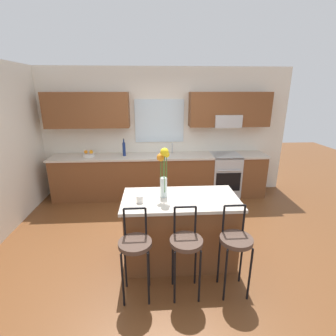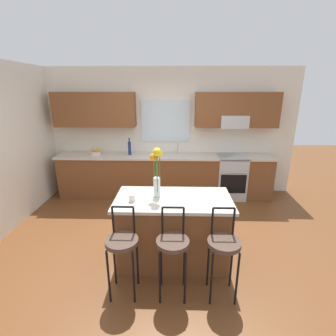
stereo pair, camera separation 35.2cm
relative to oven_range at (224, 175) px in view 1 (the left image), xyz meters
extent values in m
plane|color=brown|center=(-1.41, -1.68, -0.46)|extent=(14.00, 14.00, 0.00)
cube|color=silver|center=(-1.41, 0.38, 0.89)|extent=(5.60, 0.12, 2.70)
cube|color=brown|center=(-2.87, 0.15, 1.39)|extent=(1.68, 0.34, 0.70)
cube|color=brown|center=(0.05, 0.15, 1.39)|extent=(1.68, 0.34, 0.70)
cube|color=silver|center=(-1.41, 0.31, 1.14)|extent=(1.05, 0.03, 0.90)
cube|color=#B7BABC|center=(0.00, 0.12, 1.16)|extent=(0.56, 0.36, 0.26)
cube|color=brown|center=(-1.41, 0.02, -0.02)|extent=(4.50, 0.60, 0.88)
cube|color=beige|center=(-1.41, 0.02, 0.44)|extent=(4.56, 0.64, 0.04)
cube|color=#B7BABC|center=(-1.14, 0.02, 0.39)|extent=(0.54, 0.38, 0.11)
cylinder|color=#B7BABC|center=(-1.14, 0.18, 0.57)|extent=(0.02, 0.02, 0.22)
cylinder|color=#B7BABC|center=(-1.14, 0.12, 0.68)|extent=(0.02, 0.12, 0.02)
cube|color=#B7BABC|center=(0.00, 0.00, 0.00)|extent=(0.60, 0.60, 0.92)
cube|color=black|center=(0.00, -0.29, -0.06)|extent=(0.52, 0.02, 0.40)
cylinder|color=#B7BABC|center=(0.00, -0.33, 0.20)|extent=(0.50, 0.02, 0.02)
cube|color=brown|center=(-1.22, -2.14, -0.02)|extent=(1.41, 0.70, 0.88)
cube|color=beige|center=(-1.22, -2.14, 0.44)|extent=(1.49, 0.78, 0.04)
cylinder|color=black|center=(-1.90, -2.89, -0.13)|extent=(0.02, 0.02, 0.66)
cylinder|color=black|center=(-1.63, -2.89, -0.13)|extent=(0.02, 0.02, 0.66)
cylinder|color=black|center=(-1.90, -2.62, -0.13)|extent=(0.02, 0.02, 0.66)
cylinder|color=black|center=(-1.63, -2.62, -0.13)|extent=(0.02, 0.02, 0.66)
cylinder|color=#4C382D|center=(-1.77, -2.75, 0.23)|extent=(0.36, 0.36, 0.05)
cylinder|color=black|center=(-1.89, -2.62, 0.41)|extent=(0.02, 0.02, 0.32)
cylinder|color=black|center=(-1.65, -2.62, 0.41)|extent=(0.02, 0.02, 0.32)
cylinder|color=black|center=(-1.77, -2.62, 0.57)|extent=(0.23, 0.02, 0.02)
cylinder|color=black|center=(-1.35, -2.89, -0.13)|extent=(0.02, 0.02, 0.66)
cylinder|color=black|center=(-1.08, -2.89, -0.13)|extent=(0.02, 0.02, 0.66)
cylinder|color=black|center=(-1.35, -2.62, -0.13)|extent=(0.02, 0.02, 0.66)
cylinder|color=black|center=(-1.08, -2.62, -0.13)|extent=(0.02, 0.02, 0.66)
cylinder|color=#4C382D|center=(-1.22, -2.75, 0.23)|extent=(0.36, 0.36, 0.05)
cylinder|color=black|center=(-1.34, -2.62, 0.41)|extent=(0.02, 0.02, 0.32)
cylinder|color=black|center=(-1.10, -2.62, 0.41)|extent=(0.02, 0.02, 0.32)
cylinder|color=black|center=(-1.22, -2.62, 0.57)|extent=(0.23, 0.02, 0.02)
cylinder|color=black|center=(-0.80, -2.89, -0.13)|extent=(0.02, 0.02, 0.66)
cylinder|color=black|center=(-0.53, -2.89, -0.13)|extent=(0.02, 0.02, 0.66)
cylinder|color=black|center=(-0.80, -2.62, -0.13)|extent=(0.02, 0.02, 0.66)
cylinder|color=black|center=(-0.53, -2.62, -0.13)|extent=(0.02, 0.02, 0.66)
cylinder|color=#4C382D|center=(-0.67, -2.75, 0.23)|extent=(0.36, 0.36, 0.05)
cylinder|color=black|center=(-0.79, -2.62, 0.41)|extent=(0.02, 0.02, 0.32)
cylinder|color=black|center=(-0.55, -2.62, 0.41)|extent=(0.02, 0.02, 0.32)
cylinder|color=black|center=(-0.67, -2.62, 0.57)|extent=(0.23, 0.02, 0.02)
cylinder|color=silver|center=(-1.43, -2.09, 0.59)|extent=(0.09, 0.09, 0.26)
cylinder|color=#3D722D|center=(-1.39, -2.10, 0.78)|extent=(0.01, 0.01, 0.49)
sphere|color=yellow|center=(-1.39, -2.10, 1.03)|extent=(0.07, 0.07, 0.07)
cylinder|color=#3D722D|center=(-1.43, -2.07, 0.79)|extent=(0.01, 0.01, 0.50)
sphere|color=red|center=(-1.43, -2.07, 1.04)|extent=(0.08, 0.08, 0.08)
cylinder|color=#3D722D|center=(-1.47, -2.08, 0.76)|extent=(0.01, 0.01, 0.45)
sphere|color=orange|center=(-1.47, -2.08, 0.99)|extent=(0.10, 0.10, 0.10)
cylinder|color=#3D722D|center=(-1.42, -2.13, 0.80)|extent=(0.01, 0.01, 0.53)
sphere|color=yellow|center=(-1.42, -2.13, 1.07)|extent=(0.10, 0.10, 0.10)
cylinder|color=silver|center=(-1.73, -2.24, 0.51)|extent=(0.08, 0.08, 0.09)
cylinder|color=silver|center=(-2.89, 0.02, 0.49)|extent=(0.24, 0.24, 0.06)
sphere|color=orange|center=(-2.84, 0.02, 0.56)|extent=(0.08, 0.08, 0.08)
sphere|color=orange|center=(-2.95, 0.02, 0.56)|extent=(0.07, 0.07, 0.07)
cylinder|color=navy|center=(-2.16, 0.02, 0.60)|extent=(0.06, 0.06, 0.28)
cylinder|color=navy|center=(-2.16, 0.02, 0.77)|extent=(0.03, 0.03, 0.07)
cylinder|color=black|center=(-2.16, 0.02, 0.81)|extent=(0.03, 0.03, 0.02)
camera|label=1|loc=(-1.56, -5.02, 1.79)|focal=26.31mm
camera|label=2|loc=(-1.21, -5.02, 1.79)|focal=26.31mm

